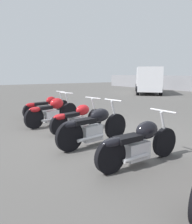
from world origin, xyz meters
name	(u,v)px	position (x,y,z in m)	size (l,w,h in m)	color
ground_plane	(99,135)	(0.00, 0.00, 0.00)	(60.00, 60.00, 0.00)	#514F4C
motorcycle_slot_0	(46,107)	(-3.23, -0.28, 0.40)	(0.72, 2.02, 0.95)	black
motorcycle_slot_1	(52,111)	(-1.86, -0.58, 0.45)	(0.82, 2.01, 1.01)	black
motorcycle_slot_2	(77,118)	(-0.72, -0.28, 0.39)	(0.73, 1.92, 0.93)	black
motorcycle_slot_3	(93,127)	(0.59, -0.56, 0.44)	(0.59, 2.03, 1.02)	black
motorcycle_slot_4	(139,143)	(1.97, -0.46, 0.41)	(0.61, 1.95, 0.95)	black
parked_van	(148,79)	(-8.57, 10.66, 1.20)	(5.06, 4.83, 2.16)	silver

